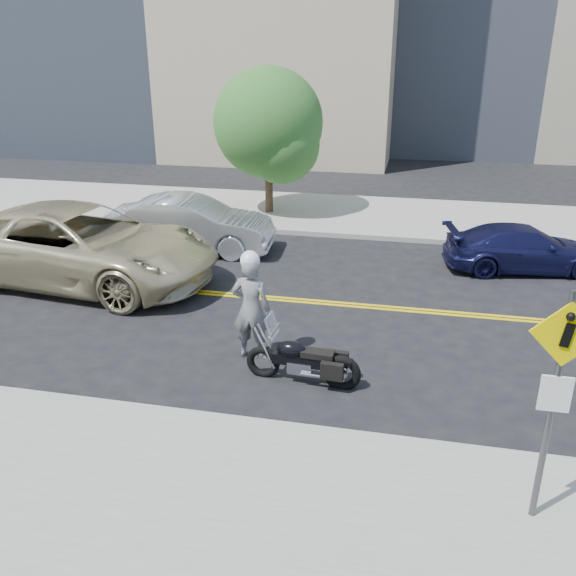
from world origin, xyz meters
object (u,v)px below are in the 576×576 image
(parked_car_blue, at_px, (524,248))
(motorcyclist, at_px, (251,306))
(motorcycle, at_px, (303,351))
(suv, at_px, (81,245))
(pedestrian_sign, at_px, (556,388))
(parked_car_silver, at_px, (190,224))

(parked_car_blue, bearing_deg, motorcyclist, 126.70)
(motorcycle, relative_size, parked_car_blue, 0.49)
(motorcycle, bearing_deg, suv, 153.98)
(pedestrian_sign, xyz_separation_m, motorcycle, (-3.42, 2.78, -1.35))
(motorcycle, bearing_deg, parked_car_blue, 60.26)
(motorcyclist, height_order, suv, motorcyclist)
(motorcycle, xyz_separation_m, parked_car_blue, (4.55, 6.79, -0.02))
(suv, height_order, parked_car_silver, suv)
(parked_car_silver, bearing_deg, suv, 144.24)
(motorcyclist, bearing_deg, pedestrian_sign, 144.06)
(motorcycle, relative_size, suv, 0.29)
(suv, height_order, parked_car_blue, suv)
(motorcyclist, xyz_separation_m, suv, (-5.13, 2.91, -0.11))
(motorcycle, height_order, parked_car_blue, motorcycle)
(motorcyclist, xyz_separation_m, parked_car_blue, (5.67, 6.08, -0.47))
(suv, relative_size, parked_car_silver, 1.46)
(motorcyclist, relative_size, parked_car_blue, 0.52)
(motorcyclist, height_order, motorcycle, motorcyclist)
(motorcyclist, relative_size, suv, 0.31)
(motorcyclist, distance_m, parked_car_blue, 8.32)
(pedestrian_sign, relative_size, motorcyclist, 1.41)
(motorcyclist, distance_m, suv, 5.90)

